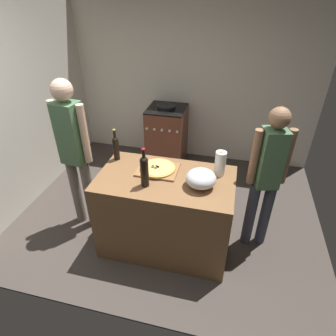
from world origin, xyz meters
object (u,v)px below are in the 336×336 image
pizza (158,168)px  stove (167,136)px  wine_bottle_green (116,147)px  paper_towel_roll (220,163)px  wine_bottle_clear (144,170)px  person_in_red (267,174)px  person_in_stripes (74,148)px  mixing_bowl (201,178)px

pizza → stove: stove is taller
wine_bottle_green → stove: size_ratio=0.36×
paper_towel_roll → wine_bottle_clear: (-0.65, -0.34, 0.05)m
paper_towel_roll → pizza: bearing=-172.6°
wine_bottle_clear → person_in_red: (1.10, 0.42, -0.14)m
person_in_stripes → person_in_red: bearing=4.3°
mixing_bowl → pizza: bearing=160.6°
stove → person_in_stripes: size_ratio=0.56×
pizza → person_in_stripes: size_ratio=0.20×
mixing_bowl → paper_towel_roll: bearing=57.9°
wine_bottle_green → wine_bottle_clear: wine_bottle_clear is taller
stove → person_in_red: person_in_red is taller
mixing_bowl → stove: 1.95m
paper_towel_roll → wine_bottle_green: size_ratio=0.73×
mixing_bowl → person_in_stripes: bearing=173.2°
pizza → person_in_red: bearing=8.1°
wine_bottle_green → person_in_stripes: (-0.43, -0.11, -0.01)m
mixing_bowl → wine_bottle_green: (-0.93, 0.27, 0.06)m
paper_towel_roll → wine_bottle_green: wine_bottle_green is taller
wine_bottle_clear → person_in_stripes: size_ratio=0.22×
paper_towel_roll → person_in_red: size_ratio=0.16×
mixing_bowl → paper_towel_roll: paper_towel_roll is taller
wine_bottle_green → paper_towel_roll: bearing=-1.8°
person_in_stripes → wine_bottle_green: bearing=14.3°
pizza → person_in_red: size_ratio=0.22×
wine_bottle_clear → person_in_stripes: bearing=162.6°
mixing_bowl → person_in_stripes: size_ratio=0.16×
wine_bottle_green → mixing_bowl: bearing=-16.2°
stove → mixing_bowl: bearing=-66.6°
pizza → mixing_bowl: bearing=-19.4°
pizza → stove: 1.66m
pizza → wine_bottle_green: (-0.48, 0.11, 0.12)m
paper_towel_roll → stove: (-0.90, 1.49, -0.54)m
person_in_stripes → person_in_red: 1.96m
wine_bottle_clear → pizza: bearing=80.0°
wine_bottle_clear → person_in_stripes: person_in_stripes is taller
wine_bottle_green → wine_bottle_clear: (0.43, -0.38, 0.02)m
pizza → wine_bottle_green: 0.51m
pizza → wine_bottle_clear: bearing=-100.0°
mixing_bowl → wine_bottle_green: size_ratio=0.81×
wine_bottle_clear → stove: bearing=97.8°
wine_bottle_green → person_in_stripes: bearing=-165.7°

